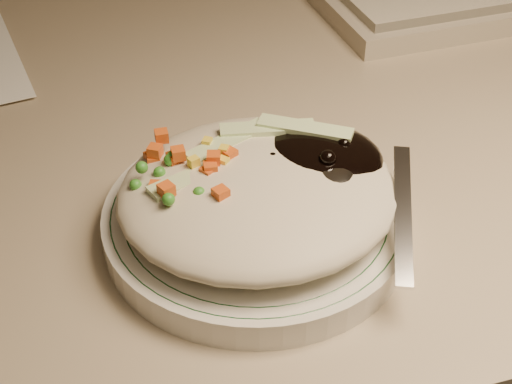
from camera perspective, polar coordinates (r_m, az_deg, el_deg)
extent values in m
cube|color=gray|center=(0.68, 0.08, 6.53)|extent=(1.40, 0.70, 0.04)
cylinder|color=silver|center=(0.51, 0.00, -2.30)|extent=(0.22, 0.22, 0.02)
torus|color=#144723|center=(0.50, 0.00, -1.43)|extent=(0.20, 0.20, 0.00)
torus|color=#144723|center=(0.50, 0.00, -1.43)|extent=(0.19, 0.19, 0.00)
ellipsoid|color=#BAAF97|center=(0.48, 0.16, 0.03)|extent=(0.19, 0.18, 0.04)
ellipsoid|color=black|center=(0.50, 4.63, 2.38)|extent=(0.10, 0.09, 0.03)
ellipsoid|color=orange|center=(0.49, -5.56, 0.70)|extent=(0.08, 0.08, 0.02)
sphere|color=black|center=(0.49, 1.33, 2.57)|extent=(0.01, 0.01, 0.01)
sphere|color=black|center=(0.50, 4.29, 3.50)|extent=(0.01, 0.01, 0.01)
sphere|color=black|center=(0.50, 7.05, 3.81)|extent=(0.01, 0.01, 0.01)
sphere|color=black|center=(0.51, 5.75, 3.98)|extent=(0.01, 0.01, 0.01)
sphere|color=black|center=(0.48, 5.75, 2.68)|extent=(0.01, 0.01, 0.01)
sphere|color=black|center=(0.50, 4.28, 3.00)|extent=(0.01, 0.01, 0.01)
sphere|color=black|center=(0.51, 5.06, 3.87)|extent=(0.01, 0.01, 0.01)
cube|color=#CE4F16|center=(0.48, -6.24, 3.08)|extent=(0.01, 0.01, 0.01)
cube|color=#CE4F16|center=(0.47, -3.81, 0.85)|extent=(0.01, 0.01, 0.01)
cube|color=#CE4F16|center=(0.50, -8.08, 3.26)|extent=(0.01, 0.01, 0.01)
cube|color=#CE4F16|center=(0.48, -3.41, 2.70)|extent=(0.01, 0.01, 0.01)
cube|color=#CE4F16|center=(0.47, -3.66, 1.89)|extent=(0.01, 0.01, 0.01)
cube|color=#CE4F16|center=(0.50, -8.32, 2.75)|extent=(0.01, 0.01, 0.01)
cube|color=#CE4F16|center=(0.49, -6.53, 2.71)|extent=(0.01, 0.01, 0.01)
cube|color=#CE4F16|center=(0.47, -3.83, 1.54)|extent=(0.01, 0.01, 0.01)
cube|color=#CE4F16|center=(0.48, -2.15, 2.98)|extent=(0.01, 0.01, 0.01)
cube|color=#CE4F16|center=(0.50, -7.56, 4.46)|extent=(0.01, 0.01, 0.01)
cube|color=#CE4F16|center=(0.46, -7.19, 0.18)|extent=(0.01, 0.01, 0.01)
cube|color=#CE4F16|center=(0.45, -2.84, -0.15)|extent=(0.01, 0.01, 0.01)
cube|color=#CE4F16|center=(0.47, -7.99, 0.29)|extent=(0.01, 0.01, 0.01)
cube|color=#CE4F16|center=(0.50, -8.14, 2.49)|extent=(0.01, 0.01, 0.01)
sphere|color=#388C28|center=(0.48, -3.93, 2.07)|extent=(0.01, 0.01, 0.01)
sphere|color=#388C28|center=(0.45, -7.02, -0.58)|extent=(0.01, 0.01, 0.01)
sphere|color=#388C28|center=(0.48, -7.73, 1.55)|extent=(0.01, 0.01, 0.01)
sphere|color=#388C28|center=(0.47, -9.13, 1.95)|extent=(0.01, 0.01, 0.01)
sphere|color=#388C28|center=(0.49, -4.40, 2.32)|extent=(0.01, 0.01, 0.01)
sphere|color=#388C28|center=(0.47, -2.75, -0.13)|extent=(0.01, 0.01, 0.01)
sphere|color=#388C28|center=(0.48, -5.57, 1.16)|extent=(0.01, 0.01, 0.01)
sphere|color=#388C28|center=(0.47, -5.92, -0.42)|extent=(0.01, 0.01, 0.01)
sphere|color=#388C28|center=(0.48, -9.61, 0.55)|extent=(0.01, 0.01, 0.01)
sphere|color=#388C28|center=(0.49, -6.70, 2.84)|extent=(0.01, 0.01, 0.01)
sphere|color=#388C28|center=(0.48, -6.91, 2.57)|extent=(0.01, 0.01, 0.01)
sphere|color=#388C28|center=(0.47, -7.31, 0.33)|extent=(0.01, 0.01, 0.01)
sphere|color=#388C28|center=(0.46, -4.58, -0.08)|extent=(0.01, 0.01, 0.01)
sphere|color=#388C28|center=(0.50, -2.21, 3.71)|extent=(0.01, 0.01, 0.01)
cube|color=yellow|center=(0.49, -4.55, 2.29)|extent=(0.01, 0.01, 0.01)
cube|color=yellow|center=(0.48, -2.63, 2.39)|extent=(0.01, 0.01, 0.01)
cube|color=yellow|center=(0.49, -5.88, 2.27)|extent=(0.01, 0.01, 0.01)
cube|color=yellow|center=(0.48, -5.01, 2.40)|extent=(0.01, 0.01, 0.01)
cube|color=yellow|center=(0.48, -5.50, 1.02)|extent=(0.01, 0.01, 0.01)
cube|color=yellow|center=(0.48, -2.58, 3.30)|extent=(0.01, 0.01, 0.01)
cube|color=yellow|center=(0.50, -3.92, 3.92)|extent=(0.01, 0.01, 0.01)
cube|color=yellow|center=(0.48, -4.38, 1.13)|extent=(0.01, 0.01, 0.01)
cube|color=#B2D18C|center=(0.50, -2.21, 4.08)|extent=(0.07, 0.04, 0.00)
cube|color=#B2D18C|center=(0.51, 0.92, 5.11)|extent=(0.07, 0.03, 0.00)
cube|color=#B2D18C|center=(0.47, -4.82, 1.32)|extent=(0.07, 0.04, 0.00)
cube|color=#B2D18C|center=(0.51, 3.96, 5.12)|extent=(0.07, 0.05, 0.00)
ellipsoid|color=silver|center=(0.48, 5.89, 1.71)|extent=(0.05, 0.06, 0.01)
cube|color=silver|center=(0.47, 11.66, -1.63)|extent=(0.05, 0.11, 0.03)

